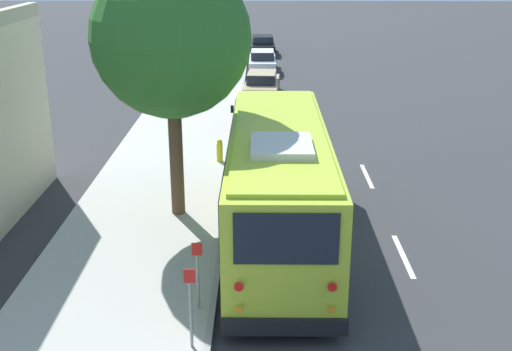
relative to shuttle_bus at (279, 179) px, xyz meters
The scene contains 14 objects.
ground_plane 1.81m from the shuttle_bus, 146.41° to the right, with size 160.00×160.00×0.00m, color #333335.
sidewalk_slab 4.13m from the shuttle_bus, 96.90° to the left, with size 80.00×4.41×0.15m, color #B2AFA8.
curb_strip 2.27m from the shuttle_bus, 107.04° to the left, with size 80.00×0.14×0.15m, color #9D9A94.
shuttle_bus is the anchor object (origin of this frame).
parked_sedan_maroon 11.17m from the shuttle_bus, ahead, with size 4.69×1.86×1.29m.
parked_sedan_tan 17.32m from the shuttle_bus, ahead, with size 4.52×1.92×1.32m.
parked_sedan_white 24.58m from the shuttle_bus, ahead, with size 4.23×1.69×1.32m.
parked_sedan_black 31.65m from the shuttle_bus, ahead, with size 4.38×1.83×1.31m.
street_tree 4.93m from the shuttle_bus, 60.21° to the left, with size 4.26×4.26×7.75m.
sign_post_near 5.42m from the shuttle_bus, 160.75° to the left, with size 0.06×0.22×1.66m.
sign_post_far 4.16m from the shuttle_bus, 154.29° to the left, with size 0.06×0.22×1.52m.
fire_hydrant 6.64m from the shuttle_bus, 17.29° to the left, with size 0.22×0.22×0.81m.
lane_stripe_mid 3.71m from the shuttle_bus, 106.05° to the right, with size 2.40×0.14×0.01m, color silver.
lane_stripe_ahead 6.24m from the shuttle_bus, 31.81° to the right, with size 2.40×0.14×0.01m, color silver.
Camera 1 is at (-15.10, 0.75, 7.40)m, focal length 45.00 mm.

